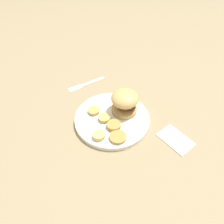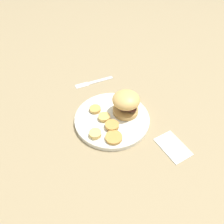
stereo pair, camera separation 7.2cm
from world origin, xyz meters
name	(u,v)px [view 1 (the left image)]	position (x,y,z in m)	size (l,w,h in m)	color
ground_plane	(112,121)	(0.00, 0.00, 0.00)	(4.00, 4.00, 0.00)	#937F5B
dinner_plate	(112,119)	(0.00, 0.00, 0.01)	(0.25, 0.25, 0.02)	white
sandwich	(125,102)	(0.04, -0.03, 0.06)	(0.09, 0.09, 0.08)	tan
potato_round_0	(118,137)	(-0.08, -0.04, 0.02)	(0.05, 0.05, 0.01)	#BC8942
potato_round_1	(104,118)	(-0.02, 0.02, 0.02)	(0.04, 0.04, 0.01)	tan
potato_round_2	(94,111)	(0.01, 0.07, 0.02)	(0.04, 0.04, 0.01)	tan
potato_round_3	(99,135)	(-0.09, 0.02, 0.02)	(0.04, 0.04, 0.01)	#DBB766
potato_round_4	(114,125)	(-0.04, -0.02, 0.02)	(0.05, 0.05, 0.01)	#BC8942
fork	(86,84)	(0.16, 0.15, 0.00)	(0.13, 0.12, 0.00)	silver
napkin	(176,139)	(-0.03, -0.22, 0.00)	(0.11, 0.07, 0.01)	white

